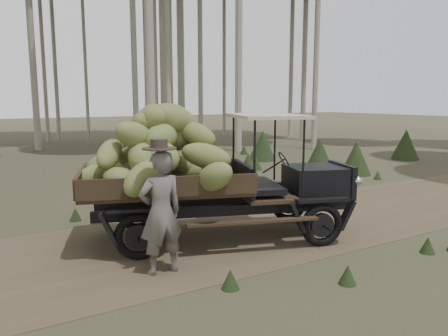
% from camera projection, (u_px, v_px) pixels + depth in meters
% --- Properties ---
extents(ground, '(120.00, 120.00, 0.00)m').
position_uv_depth(ground, '(292.00, 223.00, 9.67)').
color(ground, '#473D2B').
rests_on(ground, ground).
extents(dirt_track, '(70.00, 4.00, 0.01)m').
position_uv_depth(dirt_track, '(292.00, 223.00, 9.67)').
color(dirt_track, brown).
rests_on(dirt_track, ground).
extents(banana_truck, '(5.53, 3.50, 2.72)m').
position_uv_depth(banana_truck, '(182.00, 161.00, 8.18)').
color(banana_truck, black).
rests_on(banana_truck, ground).
extents(farmer, '(0.73, 0.54, 2.12)m').
position_uv_depth(farmer, '(161.00, 211.00, 6.74)').
color(farmer, '#585551').
rests_on(farmer, ground).
extents(undergrowth, '(21.17, 24.94, 1.37)m').
position_uv_depth(undergrowth, '(299.00, 192.00, 10.33)').
color(undergrowth, '#233319').
rests_on(undergrowth, ground).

